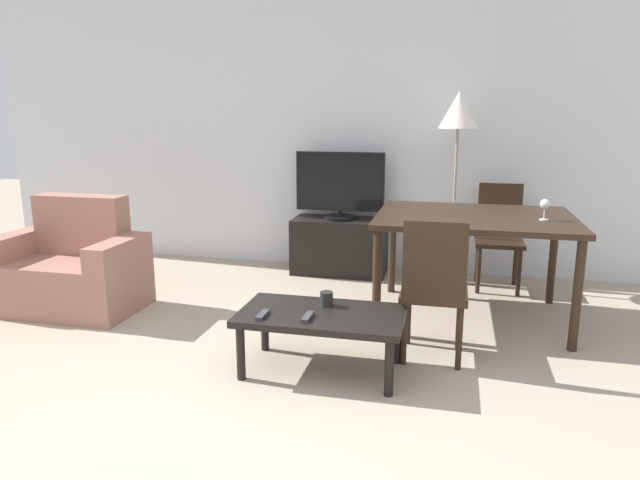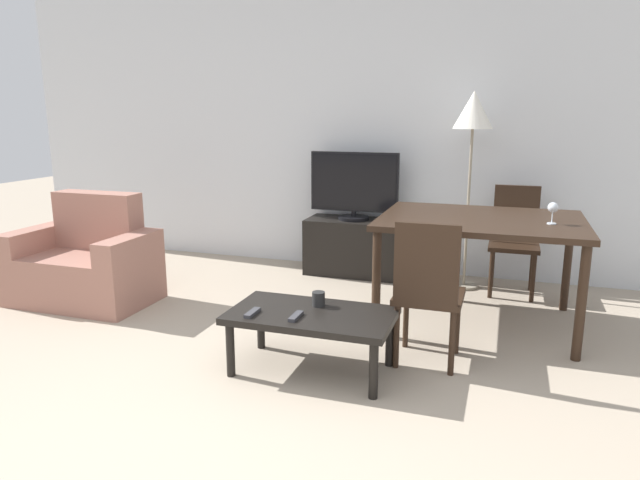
{
  "view_description": "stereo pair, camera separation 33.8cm",
  "coord_description": "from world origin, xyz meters",
  "px_view_note": "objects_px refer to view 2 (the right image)",
  "views": [
    {
      "loc": [
        0.95,
        -1.95,
        1.5
      ],
      "look_at": [
        0.09,
        1.72,
        0.65
      ],
      "focal_mm": 32.0,
      "sensor_mm": 36.0,
      "label": 1
    },
    {
      "loc": [
        1.27,
        -1.86,
        1.5
      ],
      "look_at": [
        0.09,
        1.72,
        0.65
      ],
      "focal_mm": 32.0,
      "sensor_mm": 36.0,
      "label": 2
    }
  ],
  "objects_px": {
    "remote_primary": "(252,313)",
    "wine_glass_left": "(553,209)",
    "coffee_table": "(312,319)",
    "remote_secondary": "(296,316)",
    "tv_stand": "(353,247)",
    "dining_chair_far": "(514,235)",
    "armchair": "(86,264)",
    "floor_lamp": "(473,120)",
    "tv": "(354,186)",
    "dining_table": "(481,228)",
    "dining_chair_near": "(428,288)",
    "cup_white_near": "(318,299)"
  },
  "relations": [
    {
      "from": "tv",
      "to": "remote_secondary",
      "type": "bearing_deg",
      "value": -83.33
    },
    {
      "from": "armchair",
      "to": "dining_chair_near",
      "type": "bearing_deg",
      "value": -7.5
    },
    {
      "from": "tv_stand",
      "to": "remote_secondary",
      "type": "distance_m",
      "value": 2.23
    },
    {
      "from": "armchair",
      "to": "tv_stand",
      "type": "height_order",
      "value": "armchair"
    },
    {
      "from": "coffee_table",
      "to": "dining_chair_far",
      "type": "height_order",
      "value": "dining_chair_far"
    },
    {
      "from": "armchair",
      "to": "tv_stand",
      "type": "relative_size",
      "value": 1.26
    },
    {
      "from": "coffee_table",
      "to": "cup_white_near",
      "type": "distance_m",
      "value": 0.15
    },
    {
      "from": "coffee_table",
      "to": "armchair",
      "type": "bearing_deg",
      "value": 163.22
    },
    {
      "from": "armchair",
      "to": "remote_secondary",
      "type": "relative_size",
      "value": 7.32
    },
    {
      "from": "remote_secondary",
      "to": "floor_lamp",
      "type": "bearing_deg",
      "value": 69.73
    },
    {
      "from": "dining_chair_near",
      "to": "floor_lamp",
      "type": "height_order",
      "value": "floor_lamp"
    },
    {
      "from": "armchair",
      "to": "floor_lamp",
      "type": "distance_m",
      "value": 3.36
    },
    {
      "from": "dining_chair_near",
      "to": "dining_chair_far",
      "type": "bearing_deg",
      "value": 74.07
    },
    {
      "from": "coffee_table",
      "to": "tv",
      "type": "bearing_deg",
      "value": 98.46
    },
    {
      "from": "dining_chair_far",
      "to": "cup_white_near",
      "type": "height_order",
      "value": "dining_chair_far"
    },
    {
      "from": "tv_stand",
      "to": "wine_glass_left",
      "type": "height_order",
      "value": "wine_glass_left"
    },
    {
      "from": "tv",
      "to": "cup_white_near",
      "type": "bearing_deg",
      "value": -80.95
    },
    {
      "from": "tv_stand",
      "to": "tv",
      "type": "relative_size",
      "value": 1.06
    },
    {
      "from": "coffee_table",
      "to": "dining_table",
      "type": "relative_size",
      "value": 0.69
    },
    {
      "from": "tv_stand",
      "to": "floor_lamp",
      "type": "distance_m",
      "value": 1.57
    },
    {
      "from": "armchair",
      "to": "coffee_table",
      "type": "bearing_deg",
      "value": -16.78
    },
    {
      "from": "remote_secondary",
      "to": "wine_glass_left",
      "type": "height_order",
      "value": "wine_glass_left"
    },
    {
      "from": "remote_secondary",
      "to": "wine_glass_left",
      "type": "bearing_deg",
      "value": 39.97
    },
    {
      "from": "dining_table",
      "to": "remote_secondary",
      "type": "height_order",
      "value": "dining_table"
    },
    {
      "from": "tv_stand",
      "to": "dining_chair_far",
      "type": "bearing_deg",
      "value": -4.21
    },
    {
      "from": "tv_stand",
      "to": "dining_table",
      "type": "relative_size",
      "value": 0.63
    },
    {
      "from": "coffee_table",
      "to": "remote_secondary",
      "type": "bearing_deg",
      "value": -113.99
    },
    {
      "from": "remote_primary",
      "to": "wine_glass_left",
      "type": "height_order",
      "value": "wine_glass_left"
    },
    {
      "from": "dining_chair_far",
      "to": "tv_stand",
      "type": "bearing_deg",
      "value": 175.79
    },
    {
      "from": "dining_chair_near",
      "to": "remote_secondary",
      "type": "height_order",
      "value": "dining_chair_near"
    },
    {
      "from": "armchair",
      "to": "wine_glass_left",
      "type": "relative_size",
      "value": 7.52
    },
    {
      "from": "dining_table",
      "to": "remote_secondary",
      "type": "xyz_separation_m",
      "value": [
        -0.92,
        -1.25,
        -0.32
      ]
    },
    {
      "from": "tv_stand",
      "to": "dining_chair_far",
      "type": "distance_m",
      "value": 1.45
    },
    {
      "from": "remote_primary",
      "to": "wine_glass_left",
      "type": "bearing_deg",
      "value": 35.78
    },
    {
      "from": "dining_chair_near",
      "to": "remote_secondary",
      "type": "relative_size",
      "value": 5.97
    },
    {
      "from": "tv",
      "to": "coffee_table",
      "type": "distance_m",
      "value": 2.17
    },
    {
      "from": "dining_table",
      "to": "remote_primary",
      "type": "height_order",
      "value": "dining_table"
    },
    {
      "from": "remote_primary",
      "to": "cup_white_near",
      "type": "distance_m",
      "value": 0.41
    },
    {
      "from": "tv",
      "to": "floor_lamp",
      "type": "height_order",
      "value": "floor_lamp"
    },
    {
      "from": "armchair",
      "to": "remote_secondary",
      "type": "distance_m",
      "value": 2.23
    },
    {
      "from": "armchair",
      "to": "tv",
      "type": "relative_size",
      "value": 1.33
    },
    {
      "from": "remote_primary",
      "to": "cup_white_near",
      "type": "bearing_deg",
      "value": 39.31
    },
    {
      "from": "dining_table",
      "to": "dining_chair_far",
      "type": "distance_m",
      "value": 0.91
    },
    {
      "from": "armchair",
      "to": "remote_primary",
      "type": "height_order",
      "value": "armchair"
    },
    {
      "from": "tv_stand",
      "to": "remote_secondary",
      "type": "relative_size",
      "value": 5.8
    },
    {
      "from": "wine_glass_left",
      "to": "remote_secondary",
      "type": "bearing_deg",
      "value": -140.03
    },
    {
      "from": "armchair",
      "to": "remote_primary",
      "type": "bearing_deg",
      "value": -23.27
    },
    {
      "from": "tv_stand",
      "to": "dining_table",
      "type": "bearing_deg",
      "value": -39.02
    },
    {
      "from": "coffee_table",
      "to": "wine_glass_left",
      "type": "distance_m",
      "value": 1.77
    },
    {
      "from": "floor_lamp",
      "to": "wine_glass_left",
      "type": "distance_m",
      "value": 1.25
    }
  ]
}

